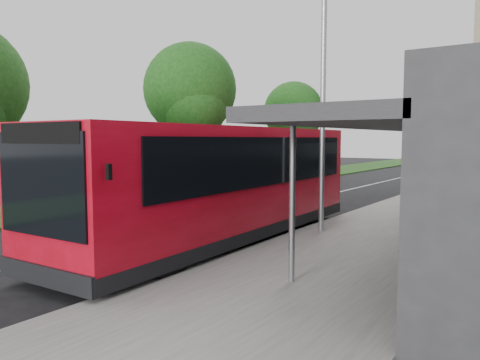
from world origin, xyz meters
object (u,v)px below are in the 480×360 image
at_px(lamp_post_near, 321,78).
at_px(car_far, 439,160).
at_px(bus_second, 213,171).
at_px(bus_main, 222,184).
at_px(lamp_post_far, 453,111).
at_px(bollard, 444,177).
at_px(car_near, 463,164).
at_px(litter_bin, 429,196).
at_px(tree_mid, 191,96).
at_px(tree_far, 294,116).

height_order(lamp_post_near, car_far, lamp_post_near).
distance_m(bus_second, car_far, 40.78).
height_order(bus_main, car_far, bus_main).
distance_m(lamp_post_far, bollard, 5.26).
bearing_deg(bus_main, lamp_post_near, 49.99).
distance_m(bus_second, car_near, 33.28).
xyz_separation_m(bus_second, bollard, (6.36, 14.07, -0.88)).
relative_size(bus_second, litter_bin, 13.02).
relative_size(bollard, car_far, 0.32).
distance_m(litter_bin, car_far, 36.82).
bearing_deg(bus_second, bus_main, -55.30).
relative_size(tree_mid, bus_second, 0.74).
distance_m(tree_far, litter_bin, 17.88).
bearing_deg(bollard, lamp_post_near, -91.00).
bearing_deg(litter_bin, bus_main, -109.75).
bearing_deg(tree_mid, litter_bin, 0.51).
height_order(bus_second, bollard, bus_second).
height_order(tree_far, litter_bin, tree_far).
height_order(lamp_post_far, car_near, lamp_post_far).
distance_m(lamp_post_near, car_far, 43.85).
bearing_deg(lamp_post_far, tree_mid, -130.68).
xyz_separation_m(tree_far, lamp_post_near, (11.13, -19.05, 0.00)).
height_order(lamp_post_far, bus_main, lamp_post_far).
xyz_separation_m(lamp_post_near, bus_second, (-6.07, 2.53, -3.13)).
bearing_deg(bus_main, litter_bin, 68.19).
relative_size(lamp_post_near, litter_bin, 9.34).
height_order(lamp_post_far, car_far, lamp_post_far).
distance_m(tree_mid, car_far, 36.98).
xyz_separation_m(lamp_post_far, car_near, (-1.84, 15.52, -4.13)).
bearing_deg(lamp_post_near, tree_mid, 147.64).
bearing_deg(tree_far, bollard, -12.09).
height_order(lamp_post_near, bollard, lamp_post_near).
distance_m(tree_far, bus_main, 23.55).
relative_size(bus_main, litter_bin, 13.50).
relative_size(tree_mid, tree_far, 1.13).
bearing_deg(lamp_post_far, bus_second, -109.15).
relative_size(bus_main, car_near, 3.33).
relative_size(lamp_post_far, car_far, 2.31).
bearing_deg(tree_far, car_far, 76.97).
xyz_separation_m(lamp_post_near, lamp_post_far, (0.00, 20.00, 0.00)).
height_order(bus_main, car_near, bus_main).
bearing_deg(litter_bin, tree_far, 136.88).
bearing_deg(lamp_post_far, lamp_post_near, -90.00).
bearing_deg(lamp_post_far, car_near, 96.75).
bearing_deg(car_far, lamp_post_far, -75.51).
relative_size(lamp_post_near, bollard, 7.14).
distance_m(bollard, car_far, 27.32).
xyz_separation_m(tree_mid, car_far, (5.61, 36.25, -4.74)).
bearing_deg(bus_main, bus_second, 128.44).
xyz_separation_m(lamp_post_far, car_far, (-5.52, 23.30, -4.15)).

